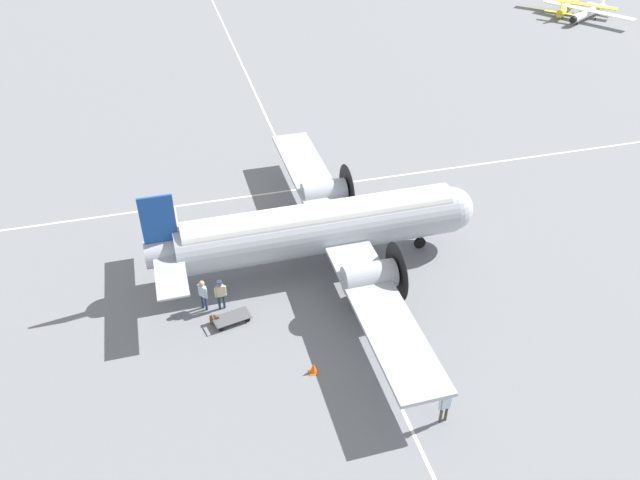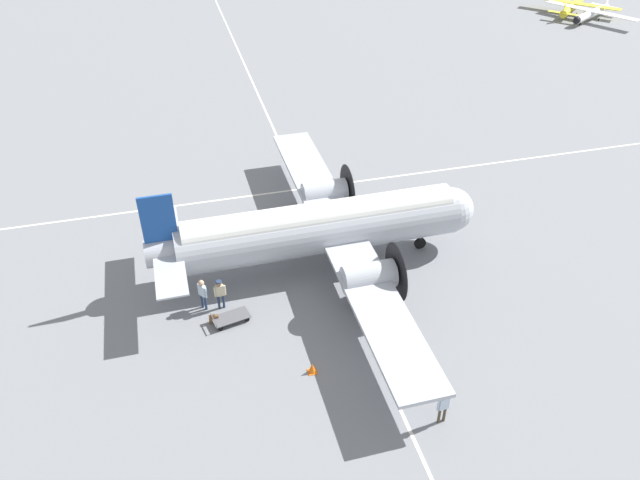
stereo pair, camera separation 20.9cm
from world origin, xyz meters
name	(u,v)px [view 2 (the right image)]	position (x,y,z in m)	size (l,w,h in m)	color
ground_plane	(320,265)	(0.00, 0.00, 0.00)	(300.00, 300.00, 0.00)	slate
apron_line_eastwest	(289,191)	(0.00, -8.41, 0.00)	(120.00, 0.16, 0.01)	silver
apron_line_northsouth	(334,262)	(-0.83, 0.00, 0.00)	(0.16, 120.00, 0.01)	silver
airliner_main	(328,226)	(-0.45, 0.00, 2.59)	(18.56, 24.79, 6.01)	#ADB2BC
crew_foreground	(444,404)	(-2.30, 11.91, 1.11)	(0.62, 0.29, 1.81)	#473D2D
passenger_boarding	(202,291)	(6.81, 2.05, 1.15)	(0.43, 0.53, 1.87)	navy
ramp_agent	(220,291)	(5.93, 2.25, 1.14)	(0.62, 0.31, 1.82)	navy
suitcase_near_door	(214,319)	(6.46, 3.28, 0.24)	(0.48, 0.18, 0.52)	brown
baggage_cart	(231,317)	(5.61, 3.42, 0.27)	(2.04, 1.33, 0.56)	#56565B
light_aircraft_distant	(591,13)	(-42.44, -36.98, 0.86)	(8.00, 10.13, 2.11)	white
light_aircraft_taxiing	(572,6)	(-42.04, -40.21, 0.86)	(8.51, 8.90, 2.10)	yellow
traffic_cone	(312,368)	(2.40, 7.78, 0.26)	(0.42, 0.42, 0.56)	orange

